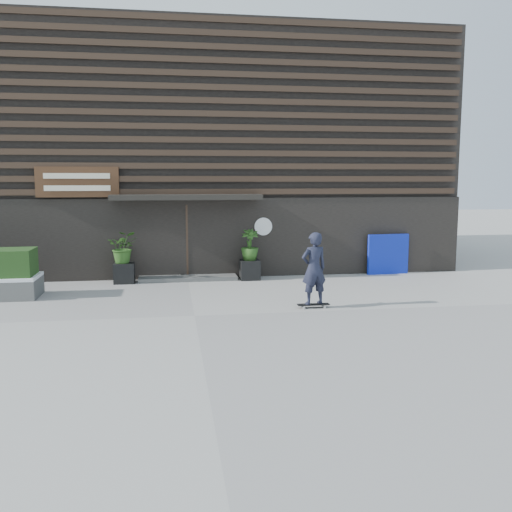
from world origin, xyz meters
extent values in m
plane|color=#A29F99|center=(0.00, 0.00, 0.00)|extent=(80.00, 80.00, 0.00)
cube|color=#4B4B49|center=(0.00, 4.60, 0.06)|extent=(3.00, 0.80, 0.12)
cube|color=black|center=(-1.90, 4.40, 0.30)|extent=(0.60, 0.60, 0.60)
imported|color=#2D591E|center=(-1.90, 4.40, 1.08)|extent=(0.86, 0.75, 0.96)
cube|color=black|center=(1.90, 4.40, 0.30)|extent=(0.60, 0.60, 0.60)
imported|color=#2D591E|center=(1.90, 4.40, 1.08)|extent=(0.54, 0.54, 0.96)
cube|color=#0D1EAE|center=(6.51, 4.70, 0.65)|extent=(1.40, 0.23, 1.31)
cube|color=black|center=(0.00, 10.00, 4.00)|extent=(18.00, 10.00, 8.00)
cube|color=black|center=(0.00, 4.94, 1.25)|extent=(18.00, 0.12, 2.50)
cube|color=#38281E|center=(0.00, 4.88, 2.70)|extent=(17.60, 0.08, 0.18)
cube|color=#38281E|center=(0.00, 4.88, 3.09)|extent=(17.60, 0.08, 0.18)
cube|color=#38281E|center=(0.00, 4.88, 3.48)|extent=(17.60, 0.08, 0.18)
cube|color=#38281E|center=(0.00, 4.88, 3.88)|extent=(17.60, 0.08, 0.18)
cube|color=#38281E|center=(0.00, 4.88, 4.27)|extent=(17.60, 0.08, 0.18)
cube|color=#38281E|center=(0.00, 4.88, 4.66)|extent=(17.60, 0.08, 0.18)
cube|color=#38281E|center=(0.00, 4.88, 5.05)|extent=(17.60, 0.08, 0.18)
cube|color=#38281E|center=(0.00, 4.88, 5.45)|extent=(17.60, 0.08, 0.18)
cube|color=#38281E|center=(0.00, 4.88, 5.84)|extent=(17.60, 0.08, 0.18)
cube|color=#38281E|center=(0.00, 4.88, 6.23)|extent=(17.60, 0.08, 0.18)
cube|color=#38281E|center=(0.00, 4.88, 6.62)|extent=(17.60, 0.08, 0.18)
cube|color=#38281E|center=(0.00, 4.88, 7.02)|extent=(17.60, 0.08, 0.18)
cube|color=#38281E|center=(0.00, 4.88, 7.41)|extent=(17.60, 0.08, 0.18)
cube|color=#38281E|center=(0.00, 4.88, 7.80)|extent=(17.60, 0.08, 0.18)
cube|color=black|center=(0.00, 4.50, 2.55)|extent=(4.50, 1.00, 0.15)
cube|color=black|center=(0.00, 5.10, 1.15)|extent=(2.40, 0.30, 2.30)
cube|color=#38281E|center=(0.00, 4.92, 1.15)|extent=(0.06, 0.10, 2.30)
cube|color=#472B19|center=(-3.20, 4.80, 3.00)|extent=(2.40, 0.10, 0.90)
cube|color=beige|center=(-3.20, 4.73, 3.18)|extent=(1.90, 0.02, 0.16)
cube|color=beige|center=(-3.20, 4.73, 2.82)|extent=(1.90, 0.02, 0.16)
cylinder|color=white|center=(2.40, 4.86, 1.60)|extent=(0.56, 0.03, 0.56)
cube|color=black|center=(2.88, 0.35, 0.09)|extent=(0.78, 0.20, 0.02)
cylinder|color=#BBBBB6|center=(2.62, 0.25, 0.03)|extent=(0.06, 0.03, 0.06)
cylinder|color=#B8B7B2|center=(2.62, 0.45, 0.03)|extent=(0.06, 0.03, 0.06)
cylinder|color=#A8A8A3|center=(3.14, 0.25, 0.03)|extent=(0.06, 0.03, 0.06)
cylinder|color=#ABAAA6|center=(3.14, 0.45, 0.03)|extent=(0.06, 0.03, 0.06)
imported|color=black|center=(2.88, 0.35, 0.97)|extent=(0.71, 0.54, 1.75)
camera|label=1|loc=(-0.49, -12.46, 3.10)|focal=39.12mm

